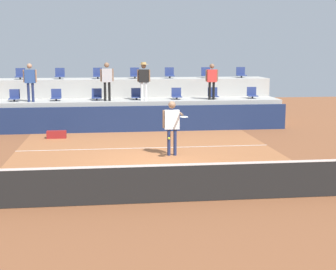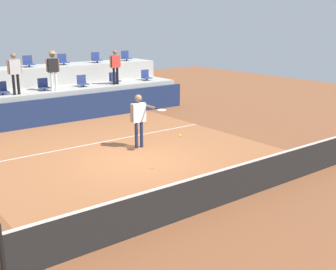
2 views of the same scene
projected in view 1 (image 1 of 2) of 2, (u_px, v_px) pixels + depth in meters
ground_plane at (151, 163)px, 15.18m from camera, size 40.00×40.00×0.00m
court_inner_paint at (148, 156)px, 16.15m from camera, size 9.00×10.00×0.01m
court_service_line at (145, 148)px, 17.52m from camera, size 9.00×0.06×0.00m
tennis_net at (166, 182)px, 11.18m from camera, size 10.48×0.08×1.07m
sponsor_backboard at (138, 119)px, 20.95m from camera, size 13.00×0.16×1.10m
seating_tier_lower at (137, 113)px, 22.20m from camera, size 13.00×1.80×1.25m
seating_tier_upper at (134, 100)px, 23.89m from camera, size 13.00×1.80×2.10m
stadium_chair_lower_far_left at (14, 96)px, 21.35m from camera, size 0.44×0.40×0.52m
stadium_chair_lower_left at (56, 96)px, 21.57m from camera, size 0.44×0.40×0.52m
stadium_chair_lower_mid_left at (97, 95)px, 21.78m from camera, size 0.44×0.40×0.52m
stadium_chair_lower_center at (136, 95)px, 21.99m from camera, size 0.44×0.40×0.52m
stadium_chair_lower_mid_right at (177, 95)px, 22.21m from camera, size 0.44×0.40×0.52m
stadium_chair_lower_right at (213, 94)px, 22.42m from camera, size 0.44×0.40×0.52m
stadium_chair_lower_far_right at (252, 94)px, 22.64m from camera, size 0.44×0.40×0.52m
stadium_chair_upper_far_left at (20, 75)px, 22.96m from camera, size 0.44×0.40×0.52m
stadium_chair_upper_left at (60, 74)px, 23.18m from camera, size 0.44×0.40×0.52m
stadium_chair_upper_mid_left at (98, 74)px, 23.40m from camera, size 0.44×0.40×0.52m
stadium_chair_upper_center at (135, 74)px, 23.61m from camera, size 0.44×0.40×0.52m
stadium_chair_upper_mid_right at (170, 74)px, 23.82m from camera, size 0.44×0.40×0.52m
stadium_chair_upper_right at (206, 74)px, 24.04m from camera, size 0.44×0.40×0.52m
stadium_chair_upper_far_right at (241, 73)px, 24.25m from camera, size 0.44×0.40×0.52m
tennis_player at (172, 122)px, 16.09m from camera, size 0.70×1.24×1.81m
spectator_in_white at (30, 79)px, 20.93m from camera, size 0.58×0.23×1.65m
spectator_leaning_on_rail at (107, 78)px, 21.32m from camera, size 0.59×0.24×1.68m
spectator_with_hat at (144, 77)px, 21.52m from camera, size 0.58×0.42×1.68m
spectator_in_grey at (212, 78)px, 21.90m from camera, size 0.57×0.22×1.61m
tennis_ball at (169, 138)px, 13.41m from camera, size 0.07×0.07×0.07m
equipment_bag at (57, 135)px, 19.45m from camera, size 0.76×0.28×0.30m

